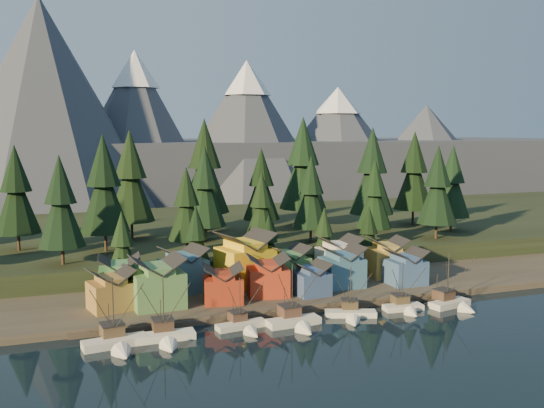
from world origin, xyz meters
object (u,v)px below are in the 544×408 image
object	(u,v)px
boat_3	(296,314)
house_back_0	(120,276)
house_front_0	(111,288)
boat_1	(166,329)
house_back_1	(183,268)
boat_6	(454,296)
house_front_1	(157,280)
boat_4	(351,308)
boat_2	(244,320)
boat_0	(117,334)
boat_5	(405,301)

from	to	relation	value
boat_3	house_back_0	world-z (taller)	boat_3
house_front_0	boat_1	bearing A→B (deg)	-80.57
house_back_1	boat_6	bearing A→B (deg)	-41.42
house_back_0	boat_1	bearing A→B (deg)	-73.08
boat_1	house_front_1	xyz separation A→B (m)	(1.23, 16.03, 4.37)
boat_4	house_front_0	size ratio (longest dim) A/B	1.14
boat_2	house_front_0	distance (m)	26.73
boat_4	boat_6	world-z (taller)	boat_6
boat_0	boat_3	xyz separation A→B (m)	(31.54, 0.40, 0.01)
boat_1	boat_6	xyz separation A→B (m)	(57.54, 0.52, 0.17)
boat_0	boat_4	size ratio (longest dim) A/B	1.18
house_front_0	boat_0	bearing A→B (deg)	-105.98
boat_6	house_front_0	distance (m)	67.02
boat_4	house_front_1	bearing A→B (deg)	176.41
boat_3	house_back_0	xyz separation A→B (m)	(-28.60, 23.79, 3.73)
house_front_1	house_back_1	xyz separation A→B (m)	(6.94, 9.45, -0.21)
boat_2	house_back_0	xyz separation A→B (m)	(-19.22, 22.21, 4.31)
boat_5	boat_6	size ratio (longest dim) A/B	0.88
boat_1	house_front_0	xyz separation A→B (m)	(-7.32, 17.09, 3.31)
boat_0	boat_6	size ratio (longest dim) A/B	1.04
boat_1	house_back_0	size ratio (longest dim) A/B	1.36
boat_0	boat_4	world-z (taller)	boat_0
boat_5	house_back_0	xyz separation A→B (m)	(-52.23, 22.16, 3.99)
boat_2	house_back_1	size ratio (longest dim) A/B	1.01
boat_5	house_front_0	size ratio (longest dim) A/B	1.14
house_back_0	house_back_1	distance (m)	13.32
boat_6	house_front_0	bearing A→B (deg)	153.25
boat_1	boat_2	bearing A→B (deg)	7.01
house_front_1	house_back_1	distance (m)	11.72
boat_3	house_front_0	distance (m)	35.39
boat_3	house_front_1	size ratio (longest dim) A/B	1.22
house_front_0	house_back_0	xyz separation A→B (m)	(2.27, 6.78, 0.56)
boat_5	house_back_0	size ratio (longest dim) A/B	1.20
house_front_0	house_back_0	size ratio (longest dim) A/B	1.05
boat_0	boat_6	xyz separation A→B (m)	(65.54, 0.84, 0.06)
boat_4	house_front_0	distance (m)	45.54
boat_3	boat_2	bearing A→B (deg)	166.30
boat_4	boat_0	bearing A→B (deg)	-158.05
boat_3	house_front_0	bearing A→B (deg)	146.98
boat_2	boat_6	world-z (taller)	boat_6
boat_4	house_front_1	world-z (taller)	house_front_1
boat_1	boat_3	size ratio (longest dim) A/B	0.97
house_back_0	boat_5	bearing A→B (deg)	-18.02
boat_0	house_back_0	bearing A→B (deg)	74.83
boat_3	boat_5	bearing A→B (deg)	-0.20
house_front_1	house_back_0	xyz separation A→B (m)	(-6.28, 7.84, -0.51)
boat_3	house_back_1	xyz separation A→B (m)	(-15.38, 25.39, 4.03)
boat_0	house_front_1	world-z (taller)	boat_0
boat_2	boat_5	distance (m)	33.01
boat_1	house_front_1	bearing A→B (deg)	85.97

